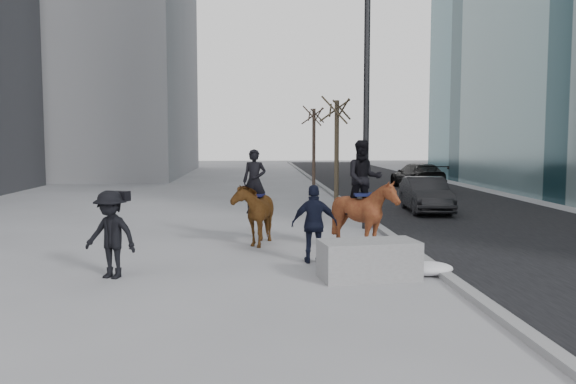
{
  "coord_description": "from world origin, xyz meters",
  "views": [
    {
      "loc": [
        -0.8,
        -13.28,
        2.81
      ],
      "look_at": [
        0.0,
        1.2,
        1.5
      ],
      "focal_mm": 38.0,
      "sensor_mm": 36.0,
      "label": 1
    }
  ],
  "objects": [
    {
      "name": "ground",
      "position": [
        0.0,
        0.0,
        0.0
      ],
      "size": [
        120.0,
        120.0,
        0.0
      ],
      "primitive_type": "plane",
      "color": "gray",
      "rests_on": "ground"
    },
    {
      "name": "planter",
      "position": [
        1.46,
        -1.48,
        0.38
      ],
      "size": [
        2.03,
        1.22,
        0.77
      ],
      "primitive_type": "cube",
      "rotation": [
        0.0,
        0.0,
        0.14
      ],
      "color": "gray",
      "rests_on": "ground"
    },
    {
      "name": "car_far",
      "position": [
        8.11,
        19.44,
        0.7
      ],
      "size": [
        2.28,
        4.95,
        1.4
      ],
      "primitive_type": "imported",
      "rotation": [
        0.0,
        0.0,
        3.21
      ],
      "color": "black",
      "rests_on": "ground"
    },
    {
      "name": "snow_piles",
      "position": [
        2.7,
        4.93,
        0.15
      ],
      "size": [
        1.27,
        10.77,
        0.32
      ],
      "color": "silver",
      "rests_on": "ground"
    },
    {
      "name": "mounted_left",
      "position": [
        -0.8,
        2.7,
        0.93
      ],
      "size": [
        1.25,
        2.07,
        2.49
      ],
      "color": "#49270E",
      "rests_on": "ground"
    },
    {
      "name": "curb",
      "position": [
        3.0,
        10.0,
        0.06
      ],
      "size": [
        0.25,
        90.0,
        0.12
      ],
      "primitive_type": "cube",
      "color": "gray",
      "rests_on": "ground"
    },
    {
      "name": "lamppost",
      "position": [
        2.6,
        5.12,
        4.99
      ],
      "size": [
        0.25,
        0.89,
        9.09
      ],
      "color": "black",
      "rests_on": "ground"
    },
    {
      "name": "feeder",
      "position": [
        0.53,
        0.12,
        0.88
      ],
      "size": [
        1.03,
        0.86,
        1.75
      ],
      "color": "black",
      "rests_on": "ground"
    },
    {
      "name": "tree_near",
      "position": [
        2.4,
        10.31,
        2.35
      ],
      "size": [
        1.2,
        1.2,
        4.7
      ],
      "primitive_type": null,
      "color": "#352A1F",
      "rests_on": "ground"
    },
    {
      "name": "mounted_right",
      "position": [
        1.87,
        1.36,
        1.1
      ],
      "size": [
        1.47,
        1.65,
        2.74
      ],
      "color": "#531C10",
      "rests_on": "ground"
    },
    {
      "name": "car_near",
      "position": [
        5.63,
        9.14,
        0.66
      ],
      "size": [
        1.66,
        4.06,
        1.31
      ],
      "primitive_type": "imported",
      "rotation": [
        0.0,
        0.0,
        -0.07
      ],
      "color": "black",
      "rests_on": "ground"
    },
    {
      "name": "tree_far",
      "position": [
        2.4,
        19.39,
        2.41
      ],
      "size": [
        1.2,
        1.2,
        4.81
      ],
      "primitive_type": null,
      "color": "#372A20",
      "rests_on": "ground"
    },
    {
      "name": "road",
      "position": [
        7.0,
        10.0,
        0.01
      ],
      "size": [
        8.0,
        90.0,
        0.01
      ],
      "primitive_type": "cube",
      "color": "black",
      "rests_on": "ground"
    },
    {
      "name": "camera_crew",
      "position": [
        -3.66,
        -1.12,
        0.89
      ],
      "size": [
        1.3,
        1.04,
        1.75
      ],
      "color": "black",
      "rests_on": "ground"
    }
  ]
}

